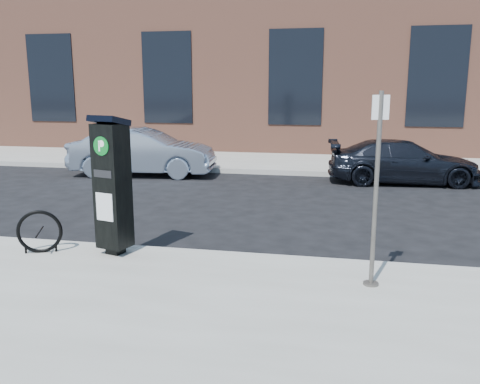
% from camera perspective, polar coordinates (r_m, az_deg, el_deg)
% --- Properties ---
extents(ground, '(120.00, 120.00, 0.00)m').
position_cam_1_polar(ground, '(8.03, -2.30, -7.74)').
color(ground, black).
rests_on(ground, ground).
extents(sidewalk_far, '(60.00, 12.00, 0.15)m').
position_cam_1_polar(sidewalk_far, '(21.58, 6.56, 4.79)').
color(sidewalk_far, gray).
rests_on(sidewalk_far, ground).
extents(curb_near, '(60.00, 0.12, 0.16)m').
position_cam_1_polar(curb_near, '(7.99, -2.33, -7.28)').
color(curb_near, '#9E9B93').
rests_on(curb_near, ground).
extents(curb_far, '(60.00, 0.12, 0.16)m').
position_cam_1_polar(curb_far, '(15.69, 4.65, 2.19)').
color(curb_far, '#9E9B93').
rests_on(curb_far, ground).
extents(building, '(28.00, 10.05, 8.25)m').
position_cam_1_polar(building, '(24.46, 7.43, 15.14)').
color(building, '#8E5540').
rests_on(building, ground).
extents(parking_kiosk, '(0.59, 0.55, 2.13)m').
position_cam_1_polar(parking_kiosk, '(7.88, -14.15, 0.87)').
color(parking_kiosk, black).
rests_on(parking_kiosk, sidewalk_near).
extents(sign_pole, '(0.21, 0.20, 2.48)m').
position_cam_1_polar(sign_pole, '(6.58, 15.02, -0.01)').
color(sign_pole, '#514C48').
rests_on(sign_pole, sidewalk_near).
extents(bike_rack, '(0.65, 0.32, 0.68)m').
position_cam_1_polar(bike_rack, '(8.43, -21.58, -4.19)').
color(bike_rack, black).
rests_on(bike_rack, sidewalk_near).
extents(car_silver, '(4.46, 1.93, 1.43)m').
position_cam_1_polar(car_silver, '(15.79, -10.86, 4.43)').
color(car_silver, '#7F8EA2').
rests_on(car_silver, ground).
extents(car_dark, '(4.29, 2.01, 1.21)m').
position_cam_1_polar(car_dark, '(14.99, 17.87, 3.26)').
color(car_dark, black).
rests_on(car_dark, ground).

